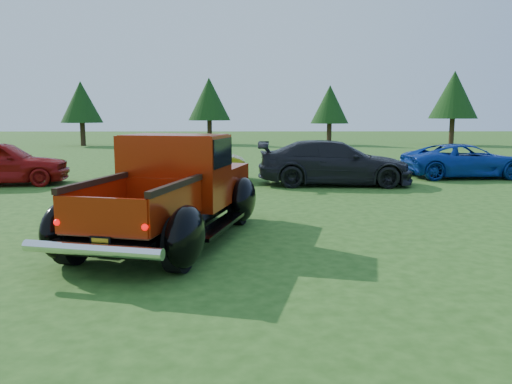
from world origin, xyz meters
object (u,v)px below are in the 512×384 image
tree_mid_left (209,99)px  pickup_truck (176,188)px  tree_mid_right (330,104)px  show_car_blue (465,161)px  tree_west (81,102)px  show_car_grey (334,163)px  show_car_yellow (188,161)px  tree_east (454,95)px

tree_mid_left → pickup_truck: bearing=-86.7°
tree_mid_right → show_car_blue: tree_mid_right is taller
tree_west → tree_mid_right: bearing=3.2°
tree_mid_left → show_car_grey: (5.76, -22.43, -2.67)m
tree_west → tree_mid_left: 9.22m
tree_mid_right → show_car_grey: size_ratio=0.90×
show_car_yellow → tree_east: bearing=-43.7°
tree_west → show_car_grey: bearing=-54.2°
tree_west → show_car_blue: (19.78, -18.64, -2.51)m
pickup_truck → show_car_yellow: bearing=109.2°
tree_west → tree_east: size_ratio=0.85×
show_car_yellow → show_car_grey: size_ratio=0.81×
pickup_truck → show_car_grey: bearing=73.0°
show_car_blue → tree_west: bearing=43.5°
tree_mid_left → pickup_truck: (1.66, -29.25, -2.49)m
tree_mid_right → tree_east: tree_east is taller
tree_mid_left → show_car_yellow: 21.50m
tree_mid_right → pickup_truck: tree_mid_right is taller
tree_east → show_car_grey: 24.43m
tree_east → show_car_blue: 20.68m
pickup_truck → show_car_yellow: (-0.73, 7.95, -0.24)m
tree_mid_left → show_car_blue: tree_mid_left is taller
show_car_grey → show_car_blue: 5.33m
pickup_truck → show_car_blue: (9.12, 8.62, -0.29)m
tree_mid_left → tree_mid_right: 9.06m
show_car_yellow → show_car_blue: size_ratio=0.92×
pickup_truck → tree_mid_left: bearing=107.2°
tree_mid_left → show_car_yellow: (0.93, -21.30, -2.73)m
tree_east → tree_mid_left: bearing=175.2°
tree_east → show_car_grey: tree_east is taller
tree_mid_right → tree_east: 9.04m
tree_mid_right → show_car_yellow: (-8.07, -20.30, -2.31)m
tree_west → show_car_yellow: size_ratio=1.15×
tree_east → show_car_yellow: tree_east is taller
show_car_grey → pickup_truck: bearing=152.0°
tree_mid_left → show_car_grey: size_ratio=1.02×
show_car_yellow → show_car_blue: 9.87m
tree_west → tree_mid_left: tree_mid_left is taller
tree_mid_left → tree_east: tree_east is taller
tree_mid_left → show_car_yellow: bearing=-87.5°
tree_west → tree_mid_right: tree_west is taller
tree_mid_left → tree_west: bearing=-167.5°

